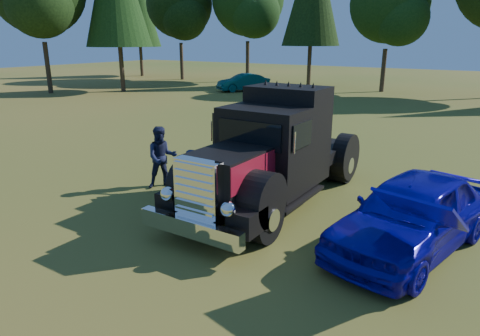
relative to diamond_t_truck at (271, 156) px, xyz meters
The scene contains 6 objects.
ground 2.99m from the diamond_t_truck, 99.96° to the right, with size 120.00×120.00×0.00m, color #365719.
diamond_t_truck is the anchor object (origin of this frame).
hotrod_coupe 3.81m from the diamond_t_truck, 11.60° to the right, with size 2.87×4.95×1.89m.
spectator_near 2.07m from the diamond_t_truck, 133.76° to the right, with size 0.57×0.38×1.57m, color #1B213F.
spectator_far 3.33m from the diamond_t_truck, 169.02° to the right, with size 0.88×0.69×1.82m, color #1C2B41.
distant_teal_car 25.34m from the diamond_t_truck, 124.20° to the left, with size 1.50×4.31×1.42m, color #0A373C.
Camera 1 is at (5.62, -6.73, 4.21)m, focal length 32.00 mm.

